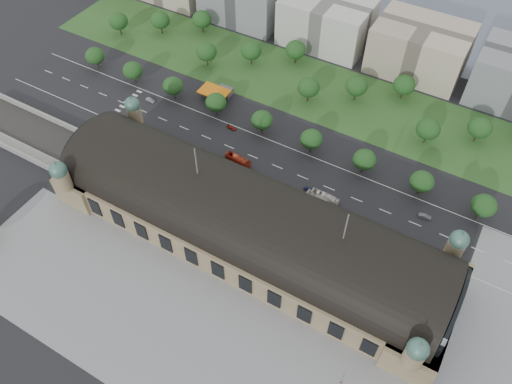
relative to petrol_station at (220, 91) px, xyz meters
The scene contains 45 objects.
ground 84.71m from the petrol_station, 50.45° to the right, with size 900.00×900.00×0.00m, color black.
station 84.98m from the petrol_station, 50.45° to the right, with size 150.00×48.40×44.30m.
track_cutting 87.79m from the petrol_station, 129.73° to the right, with size 70.00×24.00×3.10m.
plaza_south 126.63m from the petrol_station, 59.68° to the right, with size 190.00×48.00×0.12m, color gray.
road_slab 43.62m from the petrol_station, 38.82° to the right, with size 260.00×26.00×0.10m, color black.
grass_belt 47.86m from the petrol_station, 35.47° to the left, with size 300.00×45.00×0.10m, color #2D5321.
petrol_station is the anchor object (origin of this frame).
office_3 72.38m from the petrol_station, 70.56° to the left, with size 45.00×32.00×24.00m, color silver.
office_4 100.64m from the petrol_station, 42.50° to the left, with size 45.00×32.00×24.00m, color #C2B098.
tree_row_0 67.38m from the petrol_station, 169.47° to the right, with size 9.60×9.60×11.52m.
tree_row_1 44.08m from the petrol_station, 163.73° to the right, with size 9.60×9.60×11.52m.
tree_row_2 22.32m from the petrol_station, 145.83° to the right, with size 9.60×9.60×11.52m.
tree_row_3 14.35m from the petrol_station, 64.33° to the right, with size 9.60×9.60×11.52m.
tree_row_4 32.64m from the petrol_station, 22.33° to the right, with size 9.60×9.60×11.52m.
tree_row_5 55.47m from the petrol_station, 12.84° to the right, with size 9.60×9.60×11.52m.
tree_row_6 78.99m from the petrol_station, ahead, with size 9.60×9.60×11.52m.
tree_row_7 102.74m from the petrol_station, ahead, with size 9.60×9.60×11.52m.
tree_row_8 126.58m from the petrol_station, ahead, with size 9.60×9.60×11.52m.
tree_belt_0 78.30m from the petrol_station, 166.89° to the left, with size 10.40×10.40×12.48m.
tree_belt_1 64.57m from the petrol_station, 152.50° to the left, with size 10.40×10.40×12.48m.
tree_belt_2 56.72m from the petrol_station, 132.40° to the left, with size 10.40×10.40×12.48m.
tree_belt_3 26.54m from the petrol_station, 137.15° to the left, with size 10.40×10.40×12.48m.
tree_belt_4 30.15m from the petrol_station, 90.18° to the left, with size 10.40×10.40×12.48m.
tree_belt_5 46.08m from the petrol_station, 65.62° to the left, with size 10.40×10.40×12.48m.
tree_belt_6 42.15m from the petrol_station, 25.05° to the left, with size 10.40×10.40×12.48m.
tree_belt_7 64.40m from the petrol_station, 27.57° to the left, with size 10.40×10.40×12.48m.
tree_belt_8 86.76m from the petrol_station, 28.79° to the left, with size 10.40×10.40×12.48m.
tree_belt_9 96.68m from the petrol_station, 10.57° to the left, with size 10.40×10.40×12.48m.
tree_belt_10 117.83m from the petrol_station, 14.62° to the left, with size 10.40×10.40×12.48m.
traffic_car_1 33.54m from the petrol_station, 143.47° to the right, with size 1.62×4.66×1.53m, color gray.
traffic_car_3 23.99m from the petrol_station, 45.12° to the right, with size 1.85×4.54×1.32m, color maroon.
traffic_car_4 70.99m from the petrol_station, 27.24° to the right, with size 1.63×4.05×1.38m, color #191C48.
traffic_car_5 110.53m from the petrol_station, 11.85° to the right, with size 1.72×4.92×1.62m, color slate.
traffic_car_6 126.58m from the petrol_station, 14.35° to the right, with size 2.58×5.59×1.55m, color white.
parked_car_0 43.58m from the petrol_station, 102.03° to the right, with size 1.38×3.95×1.30m, color black.
parked_car_1 48.58m from the petrol_station, 115.67° to the right, with size 2.49×5.40×1.50m, color maroon.
parked_car_2 44.45m from the petrol_station, 85.86° to the right, with size 2.17×5.34×1.55m, color #1C234F.
parked_car_3 44.92m from the petrol_station, 63.87° to the right, with size 1.85×4.60×1.57m, color #55565C.
parked_car_4 41.41m from the petrol_station, 77.27° to the right, with size 1.38×3.96×1.30m, color silver.
parked_car_5 40.70m from the petrol_station, 82.39° to the right, with size 2.43×5.27×1.47m, color #919399.
parked_car_6 48.34m from the petrol_station, 56.53° to the right, with size 2.09×5.15×1.49m, color black.
bus_west 45.08m from the petrol_station, 47.87° to the right, with size 2.79×11.91×3.32m, color red.
bus_mid 77.13m from the petrol_station, 27.08° to the right, with size 2.46×10.50×2.92m, color white.
bus_east 78.51m from the petrol_station, 25.58° to the right, with size 2.80×11.98×3.34m, color silver.
pedestrian_0 143.81m from the petrol_station, 42.73° to the right, with size 0.90×0.51×1.84m, color gray.
Camera 1 is at (55.89, -91.11, 154.05)m, focal length 35.00 mm.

